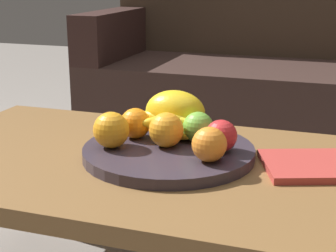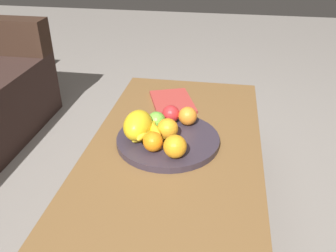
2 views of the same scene
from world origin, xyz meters
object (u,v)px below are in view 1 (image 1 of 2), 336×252
orange_left (111,130)px  magazine (322,165)px  couch (279,84)px  banana_bunch (168,125)px  melon_large_front (175,112)px  orange_right (135,123)px  orange_back (209,144)px  orange_front (166,130)px  fruit_bowl (168,152)px  apple_front (198,127)px  apple_left (221,136)px  coffee_table (165,177)px

orange_left → magazine: 0.47m
couch → banana_bunch: (-0.11, -1.24, 0.14)m
melon_large_front → orange_left: melon_large_front is taller
melon_large_front → orange_right: 0.11m
orange_back → couch: bearing=91.1°
orange_front → couch: bearing=86.1°
fruit_bowl → orange_back: bearing=-28.5°
orange_left → orange_right: (0.03, 0.08, -0.00)m
couch → banana_bunch: 1.25m
apple_front → apple_left: (0.07, -0.05, -0.00)m
coffee_table → melon_large_front: size_ratio=8.10×
magazine → coffee_table: bearing=170.4°
couch → fruit_bowl: size_ratio=4.29×
fruit_bowl → couch: bearing=86.2°
coffee_table → fruit_bowl: (-0.00, 0.03, 0.05)m
magazine → apple_left: bearing=167.0°
banana_bunch → melon_large_front: bearing=81.6°
couch → orange_left: couch is taller
fruit_bowl → orange_back: (0.11, -0.06, 0.05)m
melon_large_front → orange_left: 0.19m
banana_bunch → orange_front: bearing=-73.4°
orange_left → orange_back: (0.23, -0.02, -0.00)m
magazine → orange_front: bearing=165.7°
melon_large_front → apple_left: bearing=-36.1°
apple_front → orange_front: bearing=-137.4°
orange_front → apple_left: size_ratio=1.10×
couch → melon_large_front: couch is taller
coffee_table → magazine: (0.34, 0.06, 0.05)m
orange_front → apple_left: orange_front is taller
orange_left → apple_left: (0.24, 0.05, -0.01)m
fruit_bowl → orange_front: 0.05m
apple_front → magazine: (0.29, -0.02, -0.05)m
melon_large_front → magazine: (0.36, -0.07, -0.07)m
orange_left → coffee_table: bearing=8.0°
orange_front → banana_bunch: orange_front is taller
couch → orange_left: size_ratio=20.43×
apple_front → apple_left: bearing=-35.3°
melon_large_front → apple_left: (0.14, -0.10, -0.02)m
couch → apple_front: (-0.03, -1.26, 0.15)m
orange_right → apple_front: (0.15, 0.02, -0.00)m
melon_large_front → apple_left: size_ratio=2.09×
couch → orange_back: couch is taller
orange_left → orange_back: bearing=-4.0°
orange_left → couch: bearing=81.3°
coffee_table → magazine: bearing=10.7°
coffee_table → banana_bunch: size_ratio=7.09×
apple_left → orange_right: bearing=172.3°
orange_back → melon_large_front: bearing=127.5°
melon_large_front → magazine: size_ratio=0.61×
orange_right → orange_front: bearing=-22.5°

